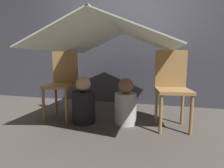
# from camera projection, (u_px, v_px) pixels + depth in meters

# --- Properties ---
(ground_plane) EXTENTS (8.80, 8.80, 0.00)m
(ground_plane) POSITION_uv_depth(u_px,v_px,m) (111.00, 125.00, 2.20)
(ground_plane) COLOR #47423D
(wall_back) EXTENTS (7.00, 0.05, 2.50)m
(wall_back) POSITION_uv_depth(u_px,v_px,m) (127.00, 35.00, 3.14)
(wall_back) COLOR #3D3D47
(wall_back) RESTS_ON ground_plane
(chair_left) EXTENTS (0.40, 0.40, 0.93)m
(chair_left) POSITION_uv_depth(u_px,v_px,m) (62.00, 81.00, 2.44)
(chair_left) COLOR olive
(chair_left) RESTS_ON ground_plane
(chair_right) EXTENTS (0.43, 0.43, 0.93)m
(chair_right) POSITION_uv_depth(u_px,v_px,m) (172.00, 85.00, 2.08)
(chair_right) COLOR olive
(chair_right) RESTS_ON ground_plane
(sheet_canopy) EXTENTS (1.47, 1.59, 0.32)m
(sheet_canopy) POSITION_uv_depth(u_px,v_px,m) (112.00, 37.00, 2.11)
(sheet_canopy) COLOR silver
(person_front) EXTENTS (0.30, 0.30, 0.60)m
(person_front) POSITION_uv_depth(u_px,v_px,m) (84.00, 103.00, 2.27)
(person_front) COLOR black
(person_front) RESTS_ON ground_plane
(person_second) EXTENTS (0.28, 0.28, 0.59)m
(person_second) POSITION_uv_depth(u_px,v_px,m) (126.00, 104.00, 2.21)
(person_second) COLOR #B2B2B7
(person_second) RESTS_ON ground_plane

